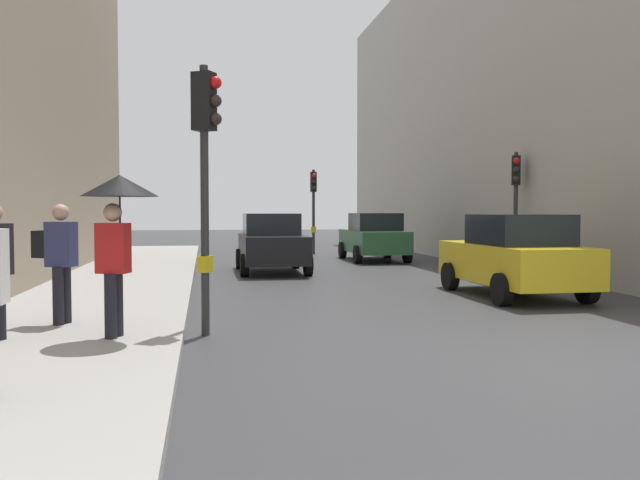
{
  "coord_description": "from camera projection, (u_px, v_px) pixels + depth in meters",
  "views": [
    {
      "loc": [
        -4.42,
        -7.47,
        1.82
      ],
      "look_at": [
        -1.99,
        6.73,
        1.21
      ],
      "focal_mm": 38.04,
      "sensor_mm": 36.0,
      "label": 1
    }
  ],
  "objects": [
    {
      "name": "car_dark_suv",
      "position": [
        272.0,
        243.0,
        20.38
      ],
      "size": [
        2.03,
        4.21,
        1.76
      ],
      "color": "black",
      "rests_on": "ground"
    },
    {
      "name": "traffic_light_near_right",
      "position": [
        206.0,
        150.0,
        9.84
      ],
      "size": [
        0.44,
        0.36,
        3.94
      ],
      "color": "#2D2D2D",
      "rests_on": "ground"
    },
    {
      "name": "traffic_light_mid_street",
      "position": [
        516.0,
        190.0,
        19.43
      ],
      "size": [
        0.34,
        0.45,
        3.52
      ],
      "color": "#2D2D2D",
      "rests_on": "ground"
    },
    {
      "name": "ground_plane",
      "position": [
        576.0,
        362.0,
        8.17
      ],
      "size": [
        120.0,
        120.0,
        0.0
      ],
      "primitive_type": "plane",
      "color": "#38383A"
    },
    {
      "name": "car_green_estate",
      "position": [
        374.0,
        237.0,
        25.07
      ],
      "size": [
        2.03,
        4.21,
        1.76
      ],
      "color": "#2D6038",
      "rests_on": "ground"
    },
    {
      "name": "traffic_light_far_median",
      "position": [
        314.0,
        196.0,
        28.76
      ],
      "size": [
        0.24,
        0.43,
        3.6
      ],
      "color": "#2D2D2D",
      "rests_on": "ground"
    },
    {
      "name": "sidewalk_kerb",
      "position": [
        100.0,
        302.0,
        13.0
      ],
      "size": [
        3.39,
        40.0,
        0.16
      ],
      "primitive_type": "cube",
      "color": "#A8A5A0",
      "rests_on": "ground"
    },
    {
      "name": "pedestrian_with_umbrella",
      "position": [
        118.0,
        210.0,
        8.87
      ],
      "size": [
        1.0,
        1.0,
        2.14
      ],
      "color": "black",
      "rests_on": "sidewalk_kerb"
    },
    {
      "name": "car_yellow_taxi",
      "position": [
        515.0,
        256.0,
        14.45
      ],
      "size": [
        2.06,
        4.22,
        1.76
      ],
      "color": "yellow",
      "rests_on": "ground"
    },
    {
      "name": "pedestrian_with_grey_backpack",
      "position": [
        59.0,
        256.0,
        9.98
      ],
      "size": [
        0.66,
        0.46,
        1.77
      ],
      "color": "black",
      "rests_on": "sidewalk_kerb"
    },
    {
      "name": "building_facade_right",
      "position": [
        589.0,
        104.0,
        26.95
      ],
      "size": [
        12.0,
        30.34,
        12.23
      ],
      "primitive_type": "cube",
      "color": "#B2ADA3",
      "rests_on": "ground"
    }
  ]
}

